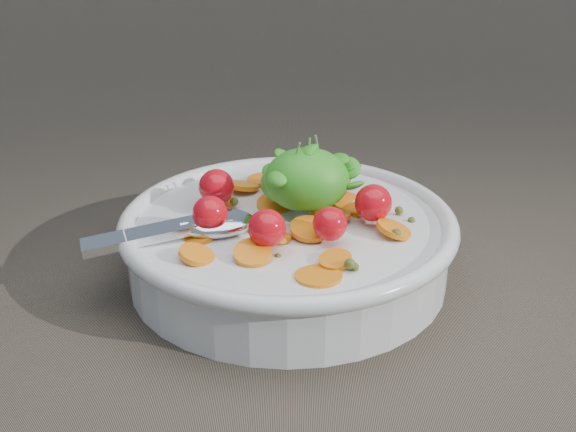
{
  "coord_description": "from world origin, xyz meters",
  "views": [
    {
      "loc": [
        -0.02,
        -0.58,
        0.32
      ],
      "look_at": [
        -0.03,
        -0.02,
        0.06
      ],
      "focal_mm": 45.0,
      "sensor_mm": 36.0,
      "label": 1
    }
  ],
  "objects": [
    {
      "name": "napkin",
      "position": [
        -0.03,
        0.16,
        0.0
      ],
      "size": [
        0.16,
        0.15,
        0.01
      ],
      "primitive_type": "cube",
      "rotation": [
        0.0,
        0.0,
        0.24
      ],
      "color": "white",
      "rests_on": "ground"
    },
    {
      "name": "ground",
      "position": [
        0.0,
        0.0,
        0.0
      ],
      "size": [
        6.0,
        6.0,
        0.0
      ],
      "primitive_type": "plane",
      "color": "brown",
      "rests_on": "ground"
    },
    {
      "name": "bowl",
      "position": [
        -0.03,
        -0.02,
        0.03
      ],
      "size": [
        0.31,
        0.29,
        0.12
      ],
      "color": "silver",
      "rests_on": "ground"
    }
  ]
}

